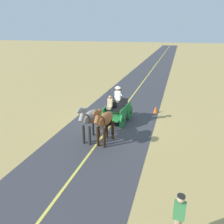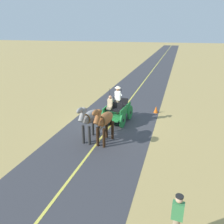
% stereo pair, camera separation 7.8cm
% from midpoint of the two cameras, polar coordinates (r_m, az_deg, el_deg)
% --- Properties ---
extents(ground_plane, '(200.00, 200.00, 0.00)m').
position_cam_midpoint_polar(ground_plane, '(14.98, 0.11, -2.94)').
color(ground_plane, tan).
extents(road_surface, '(5.47, 160.00, 0.01)m').
position_cam_midpoint_polar(road_surface, '(14.98, 0.11, -2.92)').
color(road_surface, '#38383D').
rests_on(road_surface, ground).
extents(road_centre_stripe, '(0.12, 160.00, 0.00)m').
position_cam_midpoint_polar(road_centre_stripe, '(14.98, 0.11, -2.90)').
color(road_centre_stripe, '#DBCC4C').
rests_on(road_centre_stripe, road_surface).
extents(horse_drawn_carriage, '(1.61, 4.52, 2.50)m').
position_cam_midpoint_polar(horse_drawn_carriage, '(14.96, 1.34, 0.37)').
color(horse_drawn_carriage, '#1E7233').
rests_on(horse_drawn_carriage, ground).
extents(horse_near_side, '(0.76, 2.15, 2.21)m').
position_cam_midpoint_polar(horse_near_side, '(12.00, -1.75, -2.08)').
color(horse_near_side, brown).
rests_on(horse_near_side, ground).
extents(horse_off_side, '(0.74, 2.14, 2.21)m').
position_cam_midpoint_polar(horse_off_side, '(12.34, -5.38, -1.53)').
color(horse_off_side, gray).
rests_on(horse_off_side, ground).
extents(pedestrian_walking, '(0.34, 0.23, 1.65)m').
position_cam_midpoint_polar(pedestrian_walking, '(7.23, 16.16, -24.03)').
color(pedestrian_walking, '#998466').
rests_on(pedestrian_walking, ground).
extents(traffic_cone, '(0.32, 0.32, 0.50)m').
position_cam_midpoint_polar(traffic_cone, '(17.18, 10.99, 0.62)').
color(traffic_cone, orange).
rests_on(traffic_cone, ground).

